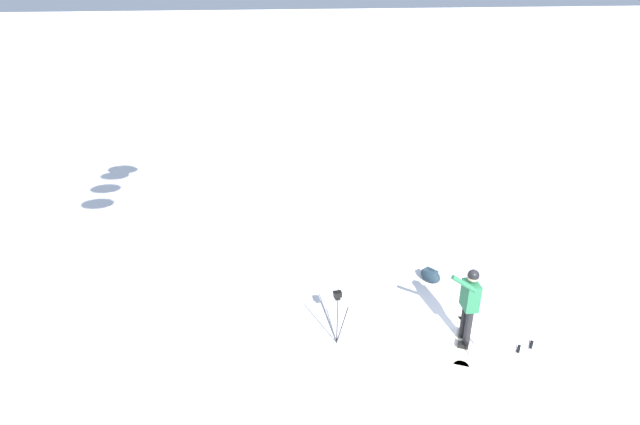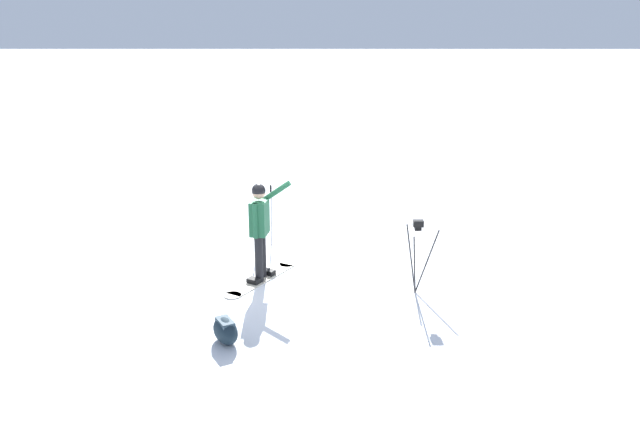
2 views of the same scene
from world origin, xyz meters
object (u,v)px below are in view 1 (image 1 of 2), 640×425
(snowboard, at_px, (463,340))
(camera_tripod, at_px, (337,307))
(gear_bag_large, at_px, (430,275))
(ski_poles, at_px, (521,364))
(snowboarder, at_px, (469,299))

(snowboard, height_order, camera_tripod, camera_tripod)
(gear_bag_large, height_order, camera_tripod, camera_tripod)
(ski_poles, bearing_deg, camera_tripod, 50.12)
(camera_tripod, height_order, ski_poles, ski_poles)
(gear_bag_large, bearing_deg, ski_poles, 177.17)
(snowboard, xyz_separation_m, gear_bag_large, (2.19, -0.27, 0.16))
(ski_poles, bearing_deg, gear_bag_large, -2.83)
(camera_tripod, bearing_deg, snowboard, -101.85)
(snowboarder, bearing_deg, ski_poles, -177.09)
(camera_tripod, relative_size, ski_poles, 0.98)
(snowboard, relative_size, ski_poles, 1.31)
(snowboard, bearing_deg, ski_poles, -177.15)
(snowboarder, distance_m, camera_tripod, 2.58)
(snowboarder, xyz_separation_m, snowboard, (0.00, -0.00, -0.99))
(snowboard, height_order, gear_bag_large, gear_bag_large)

